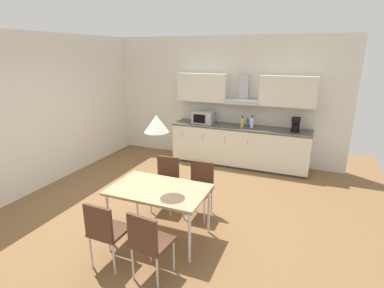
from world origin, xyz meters
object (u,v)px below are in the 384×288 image
coffee_maker (296,124)px  chair_far_right (200,184)px  chair_far_left (166,178)px  chair_near_left (105,228)px  bottle_blue (247,123)px  pendant_lamp (156,124)px  bottle_white (252,122)px  chair_near_right (148,240)px  dining_table (159,192)px  microwave (203,117)px  bottle_yellow (242,122)px

coffee_maker → chair_far_right: size_ratio=0.34×
chair_far_left → chair_near_left: (0.00, -1.59, 0.00)m
bottle_blue → chair_far_right: bearing=-94.7°
chair_far_left → pendant_lamp: size_ratio=2.72×
bottle_white → chair_near_right: 4.08m
dining_table → chair_far_left: bearing=110.7°
microwave → bottle_white: 1.14m
bottle_blue → dining_table: size_ratio=0.15×
bottle_blue → chair_far_right: bottle_blue is taller
microwave → chair_near_right: bearing=-78.3°
chair_far_right → microwave: bearing=109.1°
bottle_white → chair_near_left: bearing=-102.5°
bottle_blue → pendant_lamp: bearing=-98.7°
dining_table → chair_far_right: chair_far_right is taller
bottle_yellow → chair_far_left: bearing=-106.2°
bottle_white → pendant_lamp: pendant_lamp is taller
microwave → bottle_white: bearing=0.9°
bottle_white → dining_table: bearing=-100.5°
chair_near_left → microwave: bearing=93.4°
coffee_maker → bottle_yellow: bearing=-177.1°
chair_near_left → bottle_blue: bearing=78.9°
chair_near_right → chair_far_left: same height
chair_near_right → chair_near_left: 0.59m
chair_far_right → pendant_lamp: pendant_lamp is taller
bottle_white → dining_table: 3.31m
bottle_white → pendant_lamp: size_ratio=0.86×
chair_near_right → chair_near_left: bearing=-180.0°
bottle_white → bottle_yellow: bearing=-166.7°
coffee_maker → dining_table: coffee_maker is taller
chair_far_left → chair_far_right: (0.60, 0.00, 0.00)m
bottle_yellow → bottle_white: bottle_white is taller
microwave → bottle_blue: (1.04, 0.03, -0.05)m
microwave → chair_near_left: (0.24, -4.02, -0.52)m
coffee_maker → chair_far_left: (-1.82, -2.45, -0.53)m
microwave → chair_far_right: size_ratio=0.55×
coffee_maker → chair_near_right: coffee_maker is taller
bottle_blue → chair_near_right: bottle_blue is taller
chair_far_left → chair_near_left: size_ratio=1.00×
chair_far_left → bottle_blue: bearing=71.9°
bottle_yellow → pendant_lamp: 3.27m
chair_near_right → pendant_lamp: 1.41m
microwave → chair_near_right: 4.13m
chair_near_right → coffee_maker: bearing=73.1°
dining_table → pendant_lamp: size_ratio=4.13×
coffee_maker → bottle_yellow: size_ratio=1.15×
microwave → bottle_yellow: microwave is taller
coffee_maker → bottle_yellow: (-1.13, -0.06, -0.04)m
coffee_maker → bottle_blue: bearing=179.6°
bottle_blue → chair_far_left: (-0.80, -2.45, -0.47)m
bottle_white → coffee_maker: bearing=0.5°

